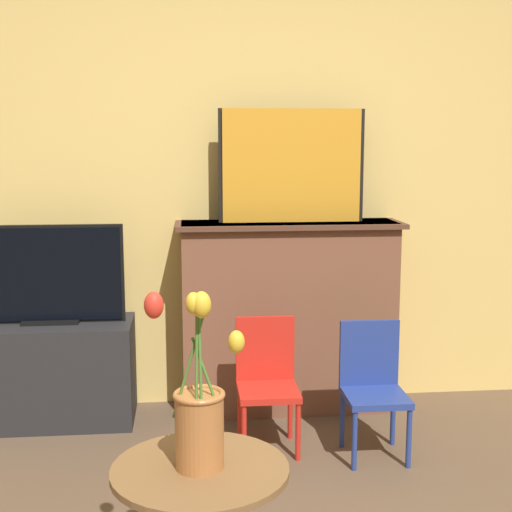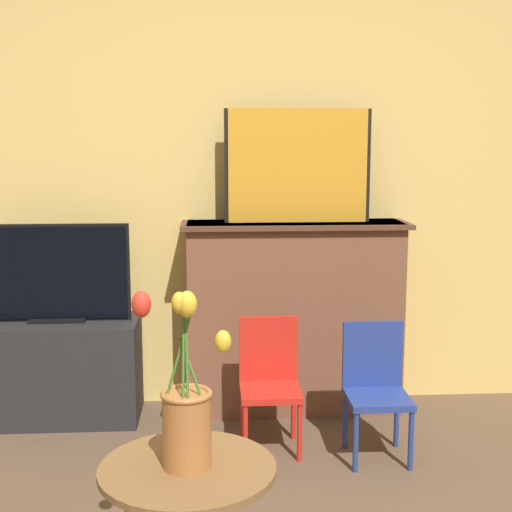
{
  "view_description": "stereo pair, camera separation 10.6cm",
  "coord_description": "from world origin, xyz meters",
  "px_view_note": "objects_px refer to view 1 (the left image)",
  "views": [
    {
      "loc": [
        -0.41,
        -1.74,
        1.45
      ],
      "look_at": [
        -0.13,
        1.13,
        0.98
      ],
      "focal_mm": 50.0,
      "sensor_mm": 36.0,
      "label": 1
    },
    {
      "loc": [
        -0.31,
        -1.75,
        1.45
      ],
      "look_at": [
        -0.13,
        1.13,
        0.98
      ],
      "focal_mm": 50.0,
      "sensor_mm": 36.0,
      "label": 2
    }
  ],
  "objects_px": {
    "tv_monitor": "(49,276)",
    "chair_blue": "(373,382)",
    "chair_red": "(267,377)",
    "painting": "(292,166)",
    "vase_tulips": "(198,413)"
  },
  "relations": [
    {
      "from": "chair_blue",
      "to": "vase_tulips",
      "type": "bearing_deg",
      "value": -124.63
    },
    {
      "from": "tv_monitor",
      "to": "chair_red",
      "type": "xyz_separation_m",
      "value": [
        1.06,
        -0.41,
        -0.43
      ]
    },
    {
      "from": "vase_tulips",
      "to": "chair_red",
      "type": "bearing_deg",
      "value": 75.34
    },
    {
      "from": "vase_tulips",
      "to": "painting",
      "type": "bearing_deg",
      "value": 73.65
    },
    {
      "from": "painting",
      "to": "chair_blue",
      "type": "relative_size",
      "value": 1.24
    },
    {
      "from": "painting",
      "to": "vase_tulips",
      "type": "relative_size",
      "value": 1.47
    },
    {
      "from": "tv_monitor",
      "to": "chair_red",
      "type": "height_order",
      "value": "tv_monitor"
    },
    {
      "from": "chair_red",
      "to": "vase_tulips",
      "type": "distance_m",
      "value": 1.4
    },
    {
      "from": "tv_monitor",
      "to": "chair_red",
      "type": "relative_size",
      "value": 1.21
    },
    {
      "from": "painting",
      "to": "tv_monitor",
      "type": "xyz_separation_m",
      "value": [
        -1.25,
        -0.07,
        -0.55
      ]
    },
    {
      "from": "painting",
      "to": "chair_red",
      "type": "distance_m",
      "value": 1.1
    },
    {
      "from": "tv_monitor",
      "to": "painting",
      "type": "bearing_deg",
      "value": 3.09
    },
    {
      "from": "chair_red",
      "to": "chair_blue",
      "type": "xyz_separation_m",
      "value": [
        0.48,
        -0.12,
        0.0
      ]
    },
    {
      "from": "tv_monitor",
      "to": "chair_blue",
      "type": "relative_size",
      "value": 1.21
    },
    {
      "from": "tv_monitor",
      "to": "chair_blue",
      "type": "distance_m",
      "value": 1.69
    }
  ]
}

